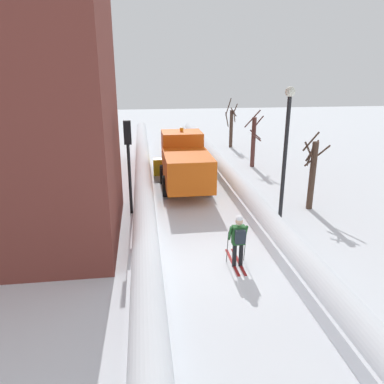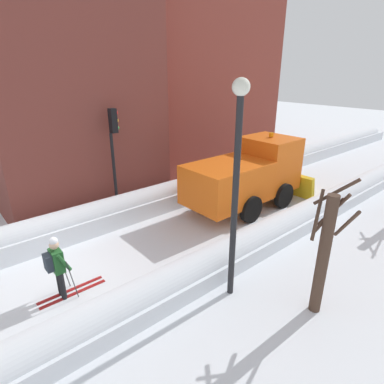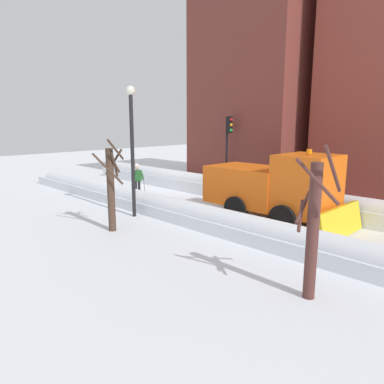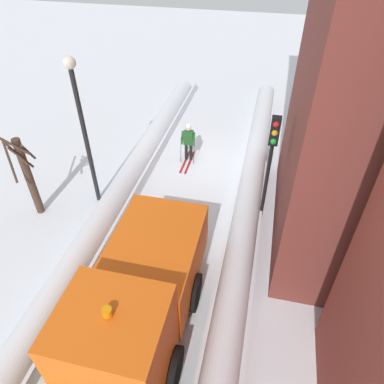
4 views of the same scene
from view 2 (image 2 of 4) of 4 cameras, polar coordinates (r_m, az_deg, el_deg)
name	(u,v)px [view 2 (image 2 of 4)]	position (r m, az deg, el deg)	size (l,w,h in m)	color
ground_plane	(275,197)	(15.68, 14.81, -0.84)	(80.00, 80.00, 0.00)	white
snowbank_left	(238,175)	(16.90, 8.26, 3.14)	(1.10, 36.00, 1.13)	white
snowbank_right	(325,205)	(14.42, 22.82, -2.17)	(1.10, 36.00, 0.94)	white
building_brick_near	(47,53)	(16.77, -24.67, 21.87)	(8.98, 6.87, 12.80)	brown
building_brick_mid	(195,41)	(21.18, 0.48, 25.58)	(6.34, 9.32, 14.58)	brown
plow_truck	(249,174)	(13.88, 10.18, 3.15)	(3.20, 5.98, 3.12)	orange
skier	(57,265)	(9.09, -23.12, -12.01)	(0.62, 1.80, 1.81)	black
traffic_light_pole	(114,143)	(12.61, -13.86, 8.52)	(0.28, 0.42, 4.37)	black
street_lamp	(237,171)	(7.52, 8.03, 3.83)	(0.40, 0.40, 5.58)	black
bare_tree_near	(325,251)	(8.22, 22.78, -9.71)	(1.20, 1.21, 3.54)	#473327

